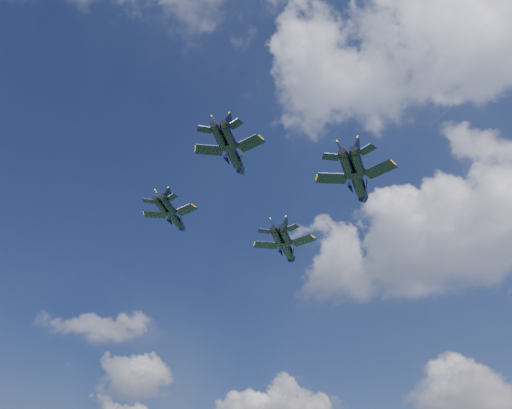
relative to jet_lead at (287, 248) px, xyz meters
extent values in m
cylinder|color=black|center=(0.17, -0.54, -0.08)|extent=(4.73, 9.65, 1.90)
cone|color=black|center=(-1.70, 5.30, -0.08)|extent=(2.55, 3.17, 1.80)
ellipsoid|color=brown|center=(-0.89, 2.78, 0.50)|extent=(1.91, 3.20, 0.87)
cube|color=black|center=(-2.80, -3.72, -0.08)|extent=(5.50, 5.23, 0.19)
cube|color=black|center=(4.45, -1.39, -0.08)|extent=(5.05, 3.10, 0.19)
cube|color=black|center=(-0.08, -8.74, -0.08)|extent=(2.91, 2.93, 0.15)
cube|color=black|center=(5.16, -7.06, -0.08)|extent=(2.78, 2.01, 0.15)
cube|color=black|center=(1.17, -7.45, 1.40)|extent=(1.69, 2.76, 3.18)
cube|color=black|center=(3.39, -6.74, 1.40)|extent=(1.64, 3.16, 3.18)
cylinder|color=black|center=(-13.29, -21.11, 1.16)|extent=(3.82, 8.13, 1.60)
cone|color=black|center=(-14.76, -16.16, 1.16)|extent=(2.11, 2.65, 1.51)
ellipsoid|color=brown|center=(-14.12, -18.29, 1.65)|extent=(1.56, 2.69, 0.73)
cube|color=black|center=(-15.85, -23.73, 1.16)|extent=(4.64, 4.36, 0.16)
cube|color=black|center=(-9.71, -21.90, 1.16)|extent=(4.29, 2.69, 0.16)
cube|color=black|center=(-13.65, -27.99, 1.16)|extent=(2.46, 2.45, 0.12)
cube|color=black|center=(-9.22, -26.67, 1.16)|extent=(2.36, 1.73, 0.12)
cube|color=black|center=(-12.57, -26.93, 2.40)|extent=(1.37, 2.35, 2.68)
cube|color=black|center=(-10.70, -26.37, 2.40)|extent=(1.36, 2.66, 2.68)
cylinder|color=black|center=(21.99, -13.32, 1.02)|extent=(4.42, 10.52, 2.07)
cone|color=black|center=(20.43, -6.85, 1.02)|extent=(2.59, 3.36, 1.95)
ellipsoid|color=brown|center=(21.10, -9.64, 1.65)|extent=(1.86, 3.45, 0.94)
cube|color=black|center=(18.51, -16.52, 1.02)|extent=(6.03, 5.49, 0.21)
cube|color=black|center=(26.54, -14.58, 1.02)|extent=(5.66, 3.73, 0.21)
cube|color=black|center=(21.04, -22.16, 1.02)|extent=(3.20, 3.11, 0.16)
cube|color=black|center=(26.84, -20.77, 1.02)|extent=(3.10, 2.36, 0.16)
cube|color=black|center=(22.50, -20.87, 2.63)|extent=(1.61, 3.10, 3.45)
cube|color=black|center=(24.96, -20.28, 2.63)|extent=(1.70, 3.43, 3.45)
cylinder|color=black|center=(8.95, -33.31, -0.63)|extent=(4.10, 8.47, 1.67)
cone|color=black|center=(7.33, -28.18, -0.63)|extent=(2.23, 2.77, 1.58)
ellipsoid|color=brown|center=(8.03, -30.39, -0.12)|extent=(1.66, 2.80, 0.76)
cube|color=black|center=(6.32, -36.09, -0.63)|extent=(4.83, 4.58, 0.17)
cube|color=black|center=(12.69, -34.08, -0.63)|extent=(4.44, 2.74, 0.17)
cube|color=black|center=(8.68, -40.50, -0.63)|extent=(2.55, 2.56, 0.13)
cube|color=black|center=(13.28, -39.05, -0.63)|extent=(2.44, 1.77, 0.13)
cube|color=black|center=(9.79, -39.37, 0.67)|extent=(1.47, 2.43, 2.79)
cube|color=black|center=(11.73, -38.76, 0.67)|extent=(1.43, 2.77, 2.79)
camera|label=1|loc=(50.62, -92.33, -56.99)|focal=40.00mm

